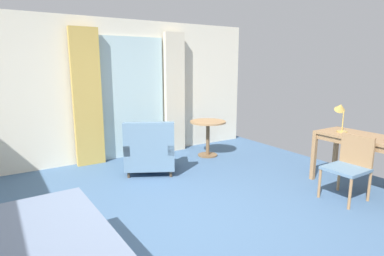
% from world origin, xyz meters
% --- Properties ---
extents(ground, '(6.89, 6.42, 0.10)m').
position_xyz_m(ground, '(0.00, 0.00, -0.05)').
color(ground, '#426084').
extents(wall_back, '(6.49, 0.12, 2.55)m').
position_xyz_m(wall_back, '(0.00, 2.95, 1.27)').
color(wall_back, silver).
rests_on(wall_back, ground).
extents(balcony_glass_door, '(1.27, 0.02, 2.24)m').
position_xyz_m(balcony_glass_door, '(0.65, 2.87, 1.12)').
color(balcony_glass_door, silver).
rests_on(balcony_glass_door, ground).
extents(curtain_panel_left, '(0.48, 0.10, 2.35)m').
position_xyz_m(curtain_panel_left, '(-0.20, 2.77, 1.18)').
color(curtain_panel_left, tan).
rests_on(curtain_panel_left, ground).
extents(curtain_panel_right, '(0.42, 0.10, 2.35)m').
position_xyz_m(curtain_panel_right, '(1.51, 2.77, 1.18)').
color(curtain_panel_right, beige).
rests_on(curtain_panel_right, ground).
extents(writing_desk, '(0.63, 1.54, 0.77)m').
position_xyz_m(writing_desk, '(2.76, -0.56, 0.68)').
color(writing_desk, '#9E754C').
rests_on(writing_desk, ground).
extents(desk_chair, '(0.48, 0.47, 0.84)m').
position_xyz_m(desk_chair, '(2.27, -0.52, 0.47)').
color(desk_chair, slate).
rests_on(desk_chair, ground).
extents(desk_lamp, '(0.33, 0.33, 0.45)m').
position_xyz_m(desk_lamp, '(2.86, 0.05, 1.06)').
color(desk_lamp, tan).
rests_on(desk_lamp, writing_desk).
extents(armchair_by_window, '(1.03, 1.01, 0.88)m').
position_xyz_m(armchair_by_window, '(0.50, 1.80, 0.34)').
color(armchair_by_window, slate).
rests_on(armchair_by_window, ground).
extents(round_cafe_table, '(0.68, 0.68, 0.68)m').
position_xyz_m(round_cafe_table, '(1.85, 2.08, 0.51)').
color(round_cafe_table, '#9E754C').
rests_on(round_cafe_table, ground).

